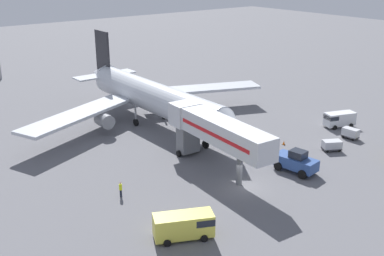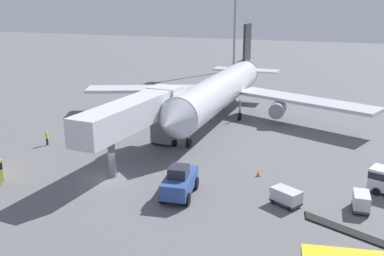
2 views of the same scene
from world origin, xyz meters
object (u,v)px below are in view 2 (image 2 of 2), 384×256
at_px(airplane_at_gate, 221,90).
at_px(baggage_cart_mid_right, 361,201).
at_px(jet_bridge, 138,114).
at_px(safety_cone_alpha, 258,173).
at_px(baggage_cart_far_left, 286,196).
at_px(pushback_tug, 180,182).
at_px(ground_crew_worker_foreground, 47,138).

xyz_separation_m(airplane_at_gate, baggage_cart_mid_right, (18.56, -22.71, -3.45)).
height_order(jet_bridge, safety_cone_alpha, jet_bridge).
height_order(airplane_at_gate, jet_bridge, airplane_at_gate).
xyz_separation_m(airplane_at_gate, baggage_cart_far_left, (12.76, -23.83, -3.49)).
xyz_separation_m(pushback_tug, ground_crew_worker_foreground, (-19.57, 7.28, -0.37)).
relative_size(ground_crew_worker_foreground, safety_cone_alpha, 2.97).
distance_m(baggage_cart_far_left, baggage_cart_mid_right, 5.90).
height_order(pushback_tug, safety_cone_alpha, pushback_tug).
distance_m(pushback_tug, baggage_cart_mid_right, 14.92).
xyz_separation_m(baggage_cart_far_left, safety_cone_alpha, (-3.43, 5.27, -0.49)).
bearing_deg(safety_cone_alpha, jet_bridge, 179.77).
bearing_deg(airplane_at_gate, baggage_cart_mid_right, -50.75).
height_order(airplane_at_gate, baggage_cart_far_left, airplane_at_gate).
bearing_deg(pushback_tug, jet_bridge, 137.12).
relative_size(pushback_tug, baggage_cart_far_left, 1.96).
bearing_deg(jet_bridge, airplane_at_gate, 79.62).
height_order(pushback_tug, baggage_cart_far_left, pushback_tug).
xyz_separation_m(baggage_cart_mid_right, safety_cone_alpha, (-9.22, 4.15, -0.54)).
distance_m(pushback_tug, baggage_cart_far_left, 9.03).
distance_m(jet_bridge, baggage_cart_far_left, 17.53).
bearing_deg(airplane_at_gate, safety_cone_alpha, -63.30).
height_order(baggage_cart_mid_right, safety_cone_alpha, baggage_cart_mid_right).
height_order(jet_bridge, baggage_cart_far_left, jet_bridge).
distance_m(jet_bridge, pushback_tug, 10.56).
relative_size(baggage_cart_far_left, safety_cone_alpha, 4.71).
height_order(airplane_at_gate, baggage_cart_mid_right, airplane_at_gate).
distance_m(airplane_at_gate, safety_cone_alpha, 21.16).
bearing_deg(airplane_at_gate, baggage_cart_far_left, -61.83).
relative_size(jet_bridge, pushback_tug, 3.17).
bearing_deg(ground_crew_worker_foreground, pushback_tug, -20.39).
relative_size(baggage_cart_mid_right, safety_cone_alpha, 3.90).
distance_m(airplane_at_gate, baggage_cart_mid_right, 29.53).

